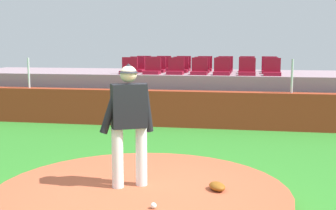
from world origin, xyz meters
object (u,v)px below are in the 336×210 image
object	(u,v)px
stadium_chair_8	(158,67)
stadium_chair_11	(224,68)
fielding_glove	(217,186)
stadium_chair_19	(247,67)
stadium_chair_4	(222,70)
stadium_chair_12	(246,68)
stadium_chair_15	(164,66)
stadium_chair_1	(152,69)
pitcher	(129,116)
baseball	(154,206)
stadium_chair_0	(129,69)
stadium_chair_16	(183,66)
stadium_chair_6	(272,70)
stadium_chair_13	(270,68)
stadium_chair_9	(180,68)
stadium_chair_7	(137,67)
stadium_chair_10	(202,68)
stadium_chair_17	(205,66)
stadium_chair_14	(144,66)
stadium_chair_18	(225,67)
stadium_chair_2	(176,69)
stadium_chair_20	(269,67)
stadium_chair_5	(247,70)
stadium_chair_3	(199,69)

from	to	relation	value
stadium_chair_8	stadium_chair_11	size ratio (longest dim) A/B	1.00
fielding_glove	stadium_chair_19	world-z (taller)	stadium_chair_19
stadium_chair_4	stadium_chair_19	world-z (taller)	same
stadium_chair_11	stadium_chair_12	bearing A→B (deg)	179.81
stadium_chair_15	stadium_chair_1	bearing A→B (deg)	90.17
pitcher	baseball	distance (m)	1.34
stadium_chair_0	stadium_chair_16	bearing A→B (deg)	-127.42
stadium_chair_6	stadium_chair_19	xyz separation A→B (m)	(-0.71, 1.80, 0.00)
stadium_chair_13	stadium_chair_15	xyz separation A→B (m)	(-3.50, 0.90, 0.00)
stadium_chair_8	stadium_chair_9	world-z (taller)	same
baseball	fielding_glove	bearing A→B (deg)	48.58
stadium_chair_7	stadium_chair_15	world-z (taller)	same
stadium_chair_10	stadium_chair_12	bearing A→B (deg)	-179.77
stadium_chair_17	fielding_glove	bearing A→B (deg)	96.80
fielding_glove	stadium_chair_14	world-z (taller)	stadium_chair_14
pitcher	stadium_chair_18	distance (m)	8.81
stadium_chair_15	stadium_chair_19	size ratio (longest dim) A/B	1.00
stadium_chair_2	stadium_chair_15	distance (m)	1.93
stadium_chair_12	stadium_chair_20	distance (m)	1.14
stadium_chair_14	stadium_chair_15	xyz separation A→B (m)	(0.70, 0.04, 0.00)
stadium_chair_2	stadium_chair_6	xyz separation A→B (m)	(2.80, -0.01, 0.00)
fielding_glove	stadium_chair_12	bearing A→B (deg)	147.43
stadium_chair_0	stadium_chair_16	world-z (taller)	same
stadium_chair_0	stadium_chair_20	distance (m)	4.60
stadium_chair_13	stadium_chair_17	distance (m)	2.26
stadium_chair_10	stadium_chair_18	xyz separation A→B (m)	(0.70, 0.90, 0.00)
stadium_chair_1	stadium_chair_9	distance (m)	1.14
baseball	stadium_chair_0	xyz separation A→B (m)	(-2.44, 7.71, 1.24)
stadium_chair_5	stadium_chair_18	distance (m)	1.95
fielding_glove	stadium_chair_4	xyz separation A→B (m)	(-0.36, 6.90, 1.22)
fielding_glove	stadium_chair_13	bearing A→B (deg)	142.31
stadium_chair_13	stadium_chair_15	size ratio (longest dim) A/B	1.00
stadium_chair_11	stadium_chair_15	xyz separation A→B (m)	(-2.09, 0.91, 0.00)
stadium_chair_7	stadium_chair_12	world-z (taller)	same
stadium_chair_11	baseball	bearing A→B (deg)	87.60
stadium_chair_4	stadium_chair_12	bearing A→B (deg)	-127.60
stadium_chair_0	stadium_chair_16	distance (m)	2.30
stadium_chair_9	stadium_chair_18	bearing A→B (deg)	-146.52
pitcher	stadium_chair_20	bearing A→B (deg)	48.17
stadium_chair_6	stadium_chair_13	size ratio (longest dim) A/B	1.00
stadium_chair_19	stadium_chair_20	size ratio (longest dim) A/B	1.00
stadium_chair_3	stadium_chair_13	xyz separation A→B (m)	(2.07, 0.89, 0.00)
stadium_chair_2	stadium_chair_19	xyz separation A→B (m)	(2.09, 1.79, 0.00)
stadium_chair_7	stadium_chair_3	bearing A→B (deg)	158.28
fielding_glove	stadium_chair_12	size ratio (longest dim) A/B	0.60
stadium_chair_3	stadium_chair_6	bearing A→B (deg)	179.69
stadium_chair_0	stadium_chair_4	size ratio (longest dim) A/B	1.00
stadium_chair_2	stadium_chair_6	bearing A→B (deg)	179.73
stadium_chair_6	stadium_chair_16	size ratio (longest dim) A/B	1.00
baseball	stadium_chair_13	size ratio (longest dim) A/B	0.15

